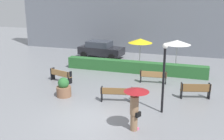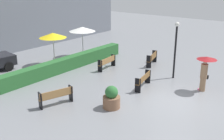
# 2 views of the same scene
# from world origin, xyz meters

# --- Properties ---
(ground_plane) EXTENTS (60.00, 60.00, 0.00)m
(ground_plane) POSITION_xyz_m (0.00, 0.00, 0.00)
(ground_plane) COLOR gray
(bench_back_row) EXTENTS (1.82, 0.49, 0.85)m
(bench_back_row) POSITION_xyz_m (2.10, 6.31, 0.51)
(bench_back_row) COLOR #9E7242
(bench_back_row) RESTS_ON ground
(bench_far_right) EXTENTS (1.72, 0.77, 0.91)m
(bench_far_right) POSITION_xyz_m (4.88, 4.27, 0.54)
(bench_far_right) COLOR brown
(bench_far_right) RESTS_ON ground
(bench_mid_center) EXTENTS (1.82, 0.69, 0.85)m
(bench_mid_center) POSITION_xyz_m (0.68, 2.41, 0.52)
(bench_mid_center) COLOR brown
(bench_mid_center) RESTS_ON ground
(bench_far_left) EXTENTS (1.79, 0.85, 0.85)m
(bench_far_left) POSITION_xyz_m (-4.03, 4.66, 0.51)
(bench_far_left) COLOR #9E7242
(bench_far_left) RESTS_ON ground
(pedestrian_with_umbrella) EXTENTS (1.10, 1.10, 2.02)m
(pedestrian_with_umbrella) POSITION_xyz_m (2.40, -0.51, 1.38)
(pedestrian_with_umbrella) COLOR #8C6B4C
(pedestrian_with_umbrella) RESTS_ON ground
(planter_pot) EXTENTS (0.87, 0.87, 1.16)m
(planter_pot) POSITION_xyz_m (-2.54, 2.27, 0.50)
(planter_pot) COLOR brown
(planter_pot) RESTS_ON ground
(lamp_post) EXTENTS (0.28, 0.28, 3.61)m
(lamp_post) POSITION_xyz_m (3.30, 1.78, 2.24)
(lamp_post) COLOR black
(lamp_post) RESTS_ON ground
(patio_umbrella_yellow) EXTENTS (1.96, 1.96, 2.41)m
(patio_umbrella_yellow) POSITION_xyz_m (0.39, 9.96, 2.22)
(patio_umbrella_yellow) COLOR silver
(patio_umbrella_yellow) RESTS_ON ground
(patio_umbrella_white) EXTENTS (2.08, 2.08, 2.46)m
(patio_umbrella_white) POSITION_xyz_m (3.29, 9.83, 2.28)
(patio_umbrella_white) COLOR silver
(patio_umbrella_white) RESTS_ON ground
(hedge_strip) EXTENTS (10.87, 0.70, 0.89)m
(hedge_strip) POSITION_xyz_m (0.31, 8.40, 0.44)
(hedge_strip) COLOR #28602D
(hedge_strip) RESTS_ON ground
(building_facade) EXTENTS (28.00, 1.20, 9.02)m
(building_facade) POSITION_xyz_m (0.00, 16.00, 4.51)
(building_facade) COLOR slate
(building_facade) RESTS_ON ground
(parked_car) EXTENTS (4.35, 2.31, 1.57)m
(parked_car) POSITION_xyz_m (-3.89, 12.40, 0.82)
(parked_car) COLOR black
(parked_car) RESTS_ON ground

